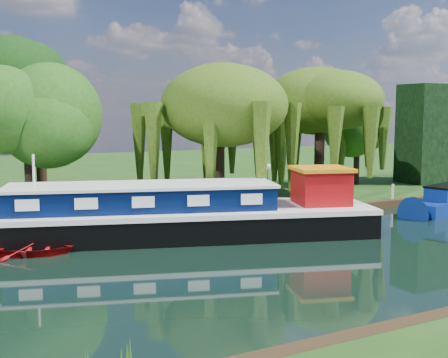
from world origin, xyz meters
TOP-DOWN VIEW (x-y plane):
  - ground at (0.00, 0.00)m, footprint 120.00×120.00m
  - far_bank at (0.00, 34.00)m, footprint 120.00×52.00m
  - dutch_barge at (-7.74, 6.53)m, footprint 21.23×10.83m
  - red_dinghy at (-14.30, 6.04)m, footprint 4.05×3.50m
  - willow_left at (-2.42, 11.46)m, footprint 6.89×6.89m
  - willow_right at (5.80, 12.22)m, footprint 6.59×6.59m
  - tree_far_left at (-13.29, 13.18)m, footprint 5.08×5.08m
  - tree_far_mid at (-11.81, 18.12)m, footprint 5.79×5.79m
  - tree_far_right at (12.23, 15.73)m, footprint 4.04×4.04m
  - conifer_hedge at (19.00, 14.00)m, footprint 6.00×3.00m
  - lamppost at (0.50, 10.50)m, footprint 0.36×0.36m
  - mooring_posts at (-0.50, 8.40)m, footprint 19.16×0.16m

SIDE VIEW (x-z plane):
  - ground at x=0.00m, z-range 0.00..0.00m
  - red_dinghy at x=-14.30m, z-range -0.35..0.35m
  - far_bank at x=0.00m, z-range 0.00..0.45m
  - mooring_posts at x=-0.50m, z-range 0.45..1.45m
  - dutch_barge at x=-7.74m, z-range -1.11..3.28m
  - lamppost at x=0.50m, z-range 1.14..3.70m
  - conifer_hedge at x=19.00m, z-range 0.45..8.45m
  - tree_far_right at x=12.23m, z-range 1.71..8.32m
  - tree_far_left at x=-13.29m, z-range 1.96..10.15m
  - willow_right at x=5.80m, z-range 2.29..10.31m
  - willow_left at x=-2.42m, z-range 2.32..10.57m
  - tree_far_mid at x=-11.81m, z-range 2.24..11.72m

